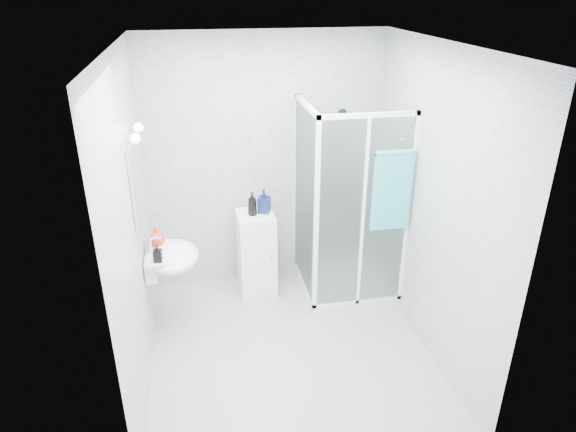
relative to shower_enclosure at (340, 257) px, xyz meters
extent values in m
cube|color=silver|center=(-0.67, -0.77, 0.85)|extent=(2.40, 2.60, 2.60)
cube|color=#AAACAF|center=(-0.67, -0.77, -0.44)|extent=(2.40, 2.60, 0.01)
cube|color=white|center=(-0.67, -0.77, 2.15)|extent=(2.40, 2.60, 0.01)
cube|color=silver|center=(0.08, 0.08, -0.39)|extent=(0.90, 0.90, 0.12)
cube|color=white|center=(-0.35, 0.08, 1.53)|extent=(0.04, 0.90, 0.04)
cube|color=white|center=(0.08, -0.35, 1.53)|extent=(0.90, 0.04, 0.04)
cube|color=white|center=(-0.35, -0.35, 0.55)|extent=(0.04, 0.04, 2.00)
cube|color=white|center=(-0.36, 0.08, 0.59)|extent=(0.02, 0.82, 1.84)
cube|color=white|center=(0.08, -0.36, 0.59)|extent=(0.82, 0.02, 1.84)
cube|color=white|center=(0.08, -0.35, 0.59)|extent=(0.03, 0.04, 1.84)
cylinder|color=silver|center=(0.08, 0.47, 0.90)|extent=(0.02, 0.02, 1.00)
cylinder|color=silver|center=(0.08, 0.44, 1.37)|extent=(0.09, 0.05, 0.09)
cylinder|color=silver|center=(0.13, 0.50, 0.60)|extent=(0.12, 0.04, 0.12)
cylinder|color=silver|center=(0.36, -0.39, 1.33)|extent=(0.03, 0.05, 0.03)
cube|color=silver|center=(-1.81, -0.32, 0.30)|extent=(0.10, 0.40, 0.18)
ellipsoid|color=silver|center=(-1.63, -0.32, 0.35)|extent=(0.46, 0.56, 0.20)
cube|color=silver|center=(-1.75, -0.32, 0.40)|extent=(0.16, 0.50, 0.02)
cylinder|color=silver|center=(-1.81, -0.32, 0.48)|extent=(0.04, 0.04, 0.16)
cylinder|color=silver|center=(-1.76, -0.32, 0.55)|extent=(0.12, 0.02, 0.02)
cube|color=white|center=(-1.85, -0.32, 1.05)|extent=(0.02, 0.60, 0.70)
cylinder|color=silver|center=(-1.84, -0.48, 1.47)|extent=(0.05, 0.04, 0.04)
sphere|color=white|center=(-1.80, -0.48, 1.47)|extent=(0.08, 0.08, 0.08)
cylinder|color=silver|center=(-1.84, -0.16, 1.47)|extent=(0.05, 0.04, 0.04)
sphere|color=white|center=(-1.80, -0.16, 1.47)|extent=(0.08, 0.08, 0.08)
cylinder|color=silver|center=(-1.02, 0.50, 1.17)|extent=(0.02, 0.04, 0.02)
sphere|color=silver|center=(-1.02, 0.48, 1.17)|extent=(0.03, 0.03, 0.03)
cylinder|color=silver|center=(-0.82, 0.50, 1.17)|extent=(0.02, 0.04, 0.02)
sphere|color=silver|center=(-0.82, 0.48, 1.17)|extent=(0.03, 0.03, 0.03)
cube|color=white|center=(-0.82, 0.26, 0.00)|extent=(0.38, 0.38, 0.89)
cube|color=white|center=(-0.82, 0.08, 0.00)|extent=(0.33, 0.02, 0.76)
sphere|color=#FE9F23|center=(-0.70, 0.06, 0.04)|extent=(0.03, 0.03, 0.03)
cube|color=#30AEB5|center=(0.32, -0.40, 0.85)|extent=(0.35, 0.04, 0.72)
cylinder|color=#30AEB5|center=(0.32, -0.40, 1.21)|extent=(0.35, 0.05, 0.05)
imported|color=black|center=(-0.85, 0.23, 0.56)|extent=(0.11, 0.11, 0.24)
imported|color=#0C1A48|center=(-0.73, 0.28, 0.56)|extent=(0.14, 0.15, 0.24)
imported|color=red|center=(-1.76, -0.21, 0.51)|extent=(0.16, 0.16, 0.18)
imported|color=black|center=(-1.73, -0.49, 0.49)|extent=(0.08, 0.08, 0.15)
camera|label=1|loc=(-1.36, -4.36, 2.55)|focal=32.00mm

